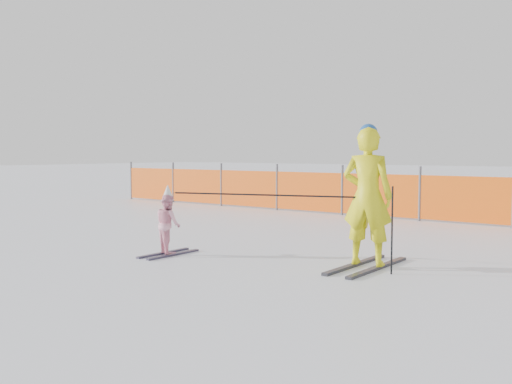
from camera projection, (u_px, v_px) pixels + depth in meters
ground at (234, 267)px, 7.82m from camera, size 120.00×120.00×0.00m
adult at (368, 196)px, 7.70m from camera, size 0.75×1.67×1.95m
child at (168, 223)px, 8.69m from camera, size 0.54×1.04×1.08m
ski_poles at (297, 204)px, 7.92m from camera, size 3.19×0.92×1.14m
safety_fence at (354, 193)px, 14.01m from camera, size 16.73×0.06×1.25m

